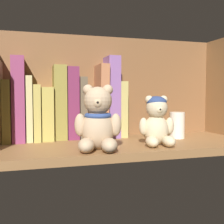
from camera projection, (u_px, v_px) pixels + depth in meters
The scene contains 17 objects.
shelf_board at pixel (123, 146), 76.63cm from camera, with size 71.37×28.48×2.00cm, color olive.
shelf_back_panel at pixel (108, 90), 89.91cm from camera, with size 73.77×1.20×33.19cm, color brown.
book_1 at pixel (8, 111), 78.90cm from camera, with size 2.19×13.97×16.88cm, color olive.
book_2 at pixel (19, 100), 79.55cm from camera, with size 3.41×13.30×23.23cm, color #84345B.
book_3 at pixel (29, 108), 80.49cm from camera, with size 1.74×11.80×18.09cm, color tan.
book_4 at pixel (37, 112), 81.14cm from camera, with size 1.94×13.15×15.72cm, color tan.
book_5 at pixel (47, 113), 81.95cm from camera, with size 3.29×11.56×15.06cm, color #B1A149.
book_6 at pixel (59, 102), 82.79cm from camera, with size 3.60×9.04×21.38cm, color olive.
book_7 at pixel (72, 103), 83.82cm from camera, with size 3.27×9.07×20.99cm, color #6E2649.
book_8 at pixel (81, 108), 84.72cm from camera, with size 2.09×9.75×18.12cm, color brown.
book_9 at pixel (90, 112), 85.57cm from camera, with size 2.92×14.75×15.20cm, color brown.
book_10 at pixel (100, 101), 86.19cm from camera, with size 2.54×13.36×21.86cm, color #AD6A44.
book_11 at pixel (110, 97), 87.04cm from camera, with size 3.59×10.10×24.45cm, color #815795.
book_12 at pixel (120, 109), 88.16cm from camera, with size 2.42×9.30×16.98cm, color tan.
teddy_bear_larger at pixel (98, 122), 66.13cm from camera, with size 11.74×12.04×15.37cm.
teddy_bear_smaller at pixel (157, 122), 72.41cm from camera, with size 9.44×9.74×12.76cm.
pillar_candle at pixel (177, 125), 83.79cm from camera, with size 4.46×4.46×7.80cm, color silver.
Camera 1 is at (-24.10, -72.06, 14.87)cm, focal length 45.16 mm.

